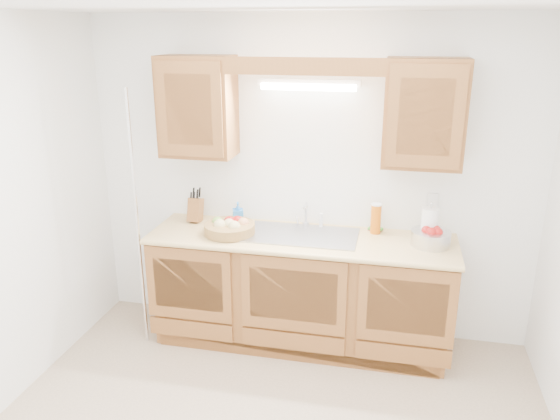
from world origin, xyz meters
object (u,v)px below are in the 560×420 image
(knife_block, at_px, (196,209))
(apple_bowl, at_px, (431,237))
(fruit_basket, at_px, (230,227))
(paper_towel, at_px, (429,226))

(knife_block, xyz_separation_m, apple_bowl, (1.84, -0.13, -0.04))
(fruit_basket, relative_size, paper_towel, 1.41)
(knife_block, bearing_deg, fruit_basket, -28.71)
(fruit_basket, bearing_deg, apple_bowl, 3.26)
(knife_block, distance_m, apple_bowl, 1.84)
(knife_block, relative_size, paper_towel, 0.91)
(paper_towel, bearing_deg, knife_block, 177.64)
(apple_bowl, bearing_deg, knife_block, 175.83)
(fruit_basket, height_order, paper_towel, paper_towel)
(paper_towel, xyz_separation_m, apple_bowl, (0.01, -0.06, -0.07))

